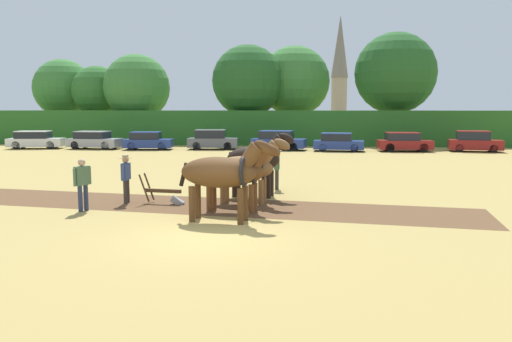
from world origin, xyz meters
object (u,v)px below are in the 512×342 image
object	(u,v)px
tree_left	(97,91)
parked_car_center_left	(148,141)
draft_horse_lead_left	(222,173)
parked_car_right	(338,142)
plow	(166,195)
tree_right	(395,73)
farmer_onlooker_left	(82,181)
parked_car_center	(212,140)
draft_horse_lead_right	(235,172)
parked_car_far_left	(35,140)
tree_far_left	(63,88)
draft_horse_trail_left	(247,168)
farmer_beside_team	(277,165)
tree_center_left	(137,87)
parked_car_left	(94,140)
parked_car_far_right	(404,142)
parked_car_end_right	(474,142)
church_spire	(340,70)
tree_center	(248,81)
draft_horse_trail_right	(256,159)
parked_car_center_right	(278,141)
tree_center_right	(295,81)
farmer_at_plow	(126,175)

from	to	relation	value
tree_left	parked_car_center_left	xyz separation A→B (m)	(8.13, -9.35, -4.32)
tree_left	draft_horse_lead_left	size ratio (longest dim) A/B	2.60
tree_left	parked_car_right	world-z (taller)	tree_left
plow	tree_right	bearing A→B (deg)	74.99
farmer_onlooker_left	parked_car_center	bearing A→B (deg)	117.44
draft_horse_lead_right	parked_car_far_left	distance (m)	31.07
tree_far_left	parked_car_center_left	size ratio (longest dim) A/B	2.07
tree_far_left	draft_horse_trail_left	world-z (taller)	tree_far_left
farmer_beside_team	tree_center_left	bearing A→B (deg)	119.21
tree_far_left	plow	size ratio (longest dim) A/B	5.21
draft_horse_lead_right	draft_horse_trail_left	distance (m)	1.43
draft_horse_lead_right	parked_car_left	world-z (taller)	draft_horse_lead_right
plow	parked_car_far_right	distance (m)	25.99
parked_car_far_left	parked_car_end_right	size ratio (longest dim) A/B	1.13
church_spire	plow	size ratio (longest dim) A/B	11.88
tree_center	parked_car_far_left	bearing A→B (deg)	-152.85
draft_horse_trail_right	parked_car_center_left	world-z (taller)	draft_horse_trail_right
tree_right	parked_car_center_left	distance (m)	23.24
farmer_beside_team	parked_car_far_right	size ratio (longest dim) A/B	0.41
parked_car_far_left	parked_car_end_right	bearing A→B (deg)	-9.58
tree_center	farmer_onlooker_left	xyz separation A→B (m)	(-1.38, -32.60, -4.91)
parked_car_right	draft_horse_lead_left	bearing A→B (deg)	-95.83
parked_car_center_right	parked_car_far_right	size ratio (longest dim) A/B	1.10
tree_right	parked_car_center_right	xyz separation A→B (m)	(-10.29, -7.80, -5.78)
tree_center_right	parked_car_center_right	xyz separation A→B (m)	(-0.99, -9.98, -5.22)
farmer_at_plow	tree_left	bearing A→B (deg)	112.89
plow	farmer_onlooker_left	size ratio (longest dim) A/B	0.95
farmer_onlooker_left	parked_car_end_right	bearing A→B (deg)	77.29
tree_center_right	tree_right	xyz separation A→B (m)	(9.30, -2.18, 0.55)
tree_right	draft_horse_trail_left	world-z (taller)	tree_right
plow	parked_car_far_right	xyz separation A→B (m)	(12.20, 22.95, 0.40)
church_spire	parked_car_center_right	world-z (taller)	church_spire
tree_center_right	farmer_at_plow	size ratio (longest dim) A/B	5.61
parked_car_left	parked_car_end_right	world-z (taller)	parked_car_end_right
farmer_at_plow	parked_car_left	xyz separation A→B (m)	(-11.23, 22.77, -0.27)
tree_far_left	farmer_onlooker_left	xyz separation A→B (m)	(18.11, -34.67, -4.39)
draft_horse_trail_right	parked_car_center_right	size ratio (longest dim) A/B	0.60
tree_far_left	parked_car_center_right	bearing A→B (deg)	-23.31
tree_right	tree_left	bearing A→B (deg)	178.47
farmer_onlooker_left	parked_car_center	size ratio (longest dim) A/B	0.41
tree_left	plow	bearing A→B (deg)	-63.12
church_spire	parked_car_end_right	xyz separation A→B (m)	(7.51, -48.00, -9.23)
tree_far_left	farmer_onlooker_left	distance (m)	39.36
tree_right	draft_horse_lead_left	distance (m)	35.53
parked_car_far_left	parked_car_end_right	xyz separation A→B (m)	(35.19, 0.74, 0.05)
tree_left	draft_horse_trail_left	size ratio (longest dim) A/B	2.67
tree_center_left	parked_car_center_right	distance (m)	16.91
farmer_beside_team	draft_horse_lead_right	bearing A→B (deg)	-102.57
parked_car_far_left	plow	bearing A→B (deg)	-62.81
draft_horse_lead_right	farmer_at_plow	size ratio (longest dim) A/B	1.65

